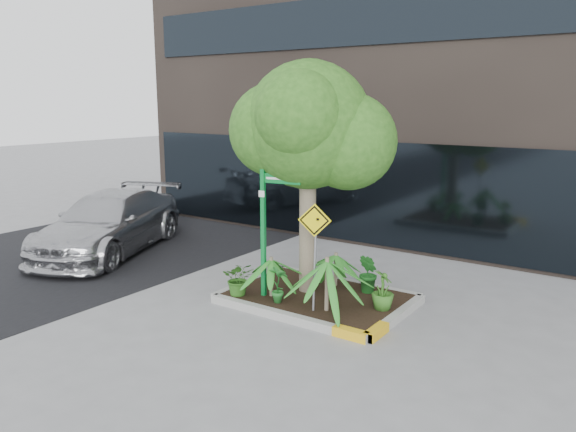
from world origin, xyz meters
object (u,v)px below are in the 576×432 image
Objects in this scene: parked_car at (109,223)px; tree at (309,125)px; cattle_sign at (315,239)px; street_sign_post at (267,215)px.

tree is at bearing -22.11° from parked_car.
parked_car is 2.71× the size of cattle_sign.
parked_car is at bearing 179.97° from tree.
street_sign_post is at bearing -125.45° from tree.
cattle_sign is at bearing -14.77° from street_sign_post.
tree is 1.79m from street_sign_post.
parked_car is at bearing 164.62° from street_sign_post.
street_sign_post is (-0.46, -0.65, -1.60)m from tree.
street_sign_post is at bearing 150.75° from cattle_sign.
street_sign_post is 1.45× the size of cattle_sign.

